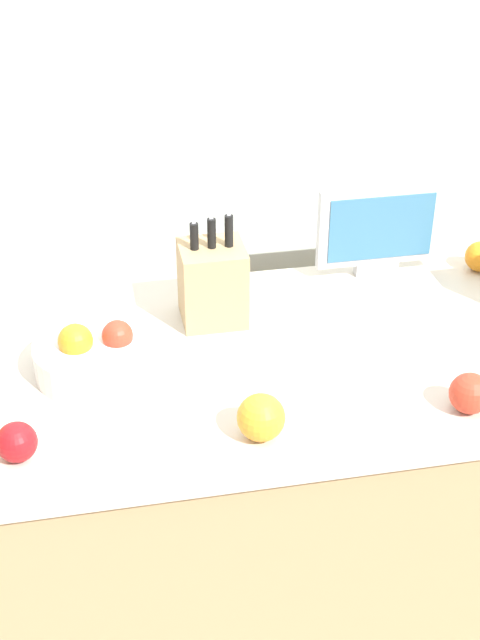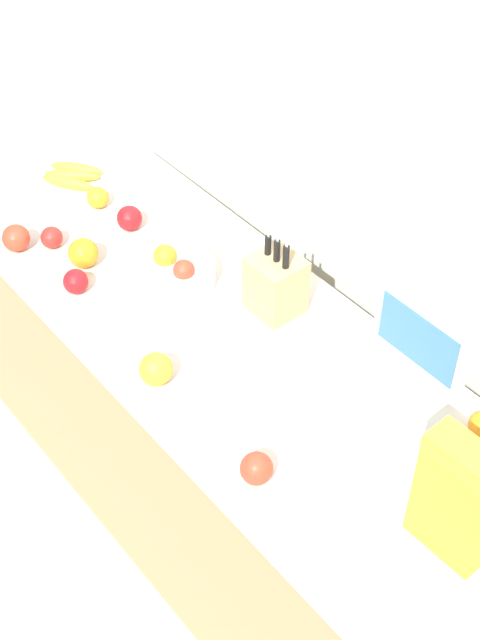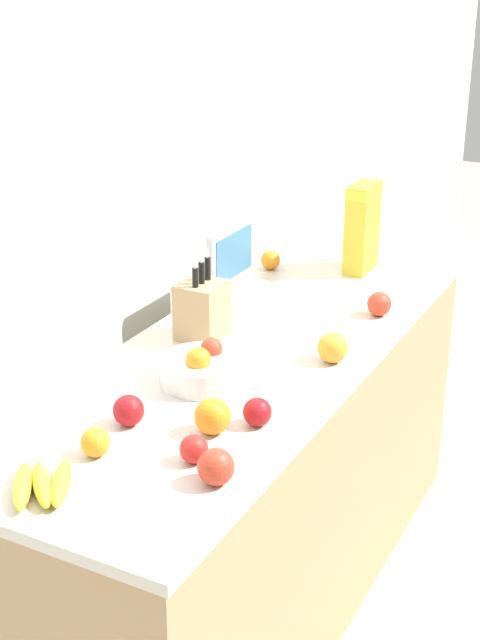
% 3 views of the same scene
% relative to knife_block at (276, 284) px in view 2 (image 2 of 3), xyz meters
% --- Properties ---
extents(ground_plane, '(14.00, 14.00, 0.00)m').
position_rel_knife_block_xyz_m(ground_plane, '(0.02, -0.16, -1.01)').
color(ground_plane, '#B2A899').
extents(wall_back, '(9.00, 0.06, 2.60)m').
position_rel_knife_block_xyz_m(wall_back, '(0.02, 0.40, 0.29)').
color(wall_back, silver).
rests_on(wall_back, ground_plane).
extents(counter, '(2.06, 0.70, 0.92)m').
position_rel_knife_block_xyz_m(counter, '(0.02, -0.16, -0.55)').
color(counter, tan).
rests_on(counter, ground_plane).
extents(knife_block, '(0.14, 0.13, 0.28)m').
position_rel_knife_block_xyz_m(knife_block, '(0.00, 0.00, 0.00)').
color(knife_block, tan).
rests_on(knife_block, counter).
extents(small_monitor, '(0.29, 0.03, 0.22)m').
position_rel_knife_block_xyz_m(small_monitor, '(0.41, 0.12, 0.03)').
color(small_monitor, '#B7B7BC').
rests_on(small_monitor, counter).
extents(cereal_box, '(0.18, 0.09, 0.32)m').
position_rel_knife_block_xyz_m(cereal_box, '(0.80, -0.20, 0.08)').
color(cereal_box, gold).
rests_on(cereal_box, counter).
extents(fruit_bowl, '(0.23, 0.23, 0.11)m').
position_rel_knife_block_xyz_m(fruit_bowl, '(-0.26, -0.15, -0.05)').
color(fruit_bowl, silver).
rests_on(fruit_bowl, counter).
extents(banana_bunch, '(0.22, 0.20, 0.04)m').
position_rel_knife_block_xyz_m(banana_bunch, '(-0.88, -0.11, -0.07)').
color(banana_bunch, yellow).
rests_on(banana_bunch, counter).
extents(apple_by_knife_block, '(0.08, 0.08, 0.08)m').
position_rel_knife_block_xyz_m(apple_by_knife_block, '(-0.55, -0.11, -0.05)').
color(apple_by_knife_block, '#A31419').
rests_on(apple_by_knife_block, counter).
extents(apple_leftmost, '(0.07, 0.07, 0.07)m').
position_rel_knife_block_xyz_m(apple_leftmost, '(-0.40, -0.39, -0.05)').
color(apple_leftmost, '#A31419').
rests_on(apple_leftmost, counter).
extents(apple_middle, '(0.07, 0.07, 0.07)m').
position_rel_knife_block_xyz_m(apple_middle, '(-0.62, -0.34, -0.06)').
color(apple_middle, red).
rests_on(apple_middle, counter).
extents(apple_near_bananas, '(0.08, 0.08, 0.08)m').
position_rel_knife_block_xyz_m(apple_near_bananas, '(0.41, -0.41, -0.05)').
color(apple_near_bananas, red).
rests_on(apple_near_bananas, counter).
extents(apple_front, '(0.08, 0.08, 0.08)m').
position_rel_knife_block_xyz_m(apple_front, '(-0.68, -0.42, -0.05)').
color(apple_front, red).
rests_on(apple_front, counter).
extents(orange_front_right, '(0.09, 0.09, 0.09)m').
position_rel_knife_block_xyz_m(orange_front_right, '(0.02, -0.41, -0.04)').
color(orange_front_right, orange).
rests_on(orange_front_right, counter).
extents(orange_front_center, '(0.07, 0.07, 0.07)m').
position_rel_knife_block_xyz_m(orange_front_center, '(-0.70, -0.12, -0.05)').
color(orange_front_center, orange).
rests_on(orange_front_center, counter).
extents(orange_mid_left, '(0.09, 0.09, 0.09)m').
position_rel_knife_block_xyz_m(orange_mid_left, '(-0.49, -0.31, -0.04)').
color(orange_mid_left, orange).
rests_on(orange_mid_left, counter).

